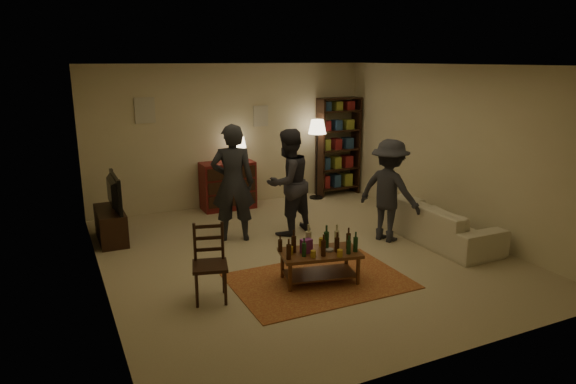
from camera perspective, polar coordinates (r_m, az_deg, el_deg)
floor at (r=7.60m, az=1.52°, el=-6.87°), size 6.00×6.00×0.00m
room_shell at (r=9.68m, az=-9.99°, el=8.64°), size 6.00×6.00×6.00m
rug at (r=6.72m, az=3.51°, el=-9.83°), size 2.20×1.50×0.01m
coffee_table at (r=6.57m, az=3.50°, el=-6.88°), size 1.09×0.74×0.75m
dining_chair at (r=6.16m, az=-8.71°, el=-7.45°), size 0.49×0.49×0.93m
tv_stand at (r=8.49m, az=-19.13°, el=-2.64°), size 0.40×1.00×1.06m
dresser at (r=9.79m, az=-6.65°, el=0.87°), size 1.00×0.50×1.36m
bookshelf at (r=10.74m, az=5.59°, el=5.16°), size 0.90×0.34×2.02m
floor_lamp at (r=10.30m, az=3.26°, el=6.65°), size 0.36×0.36×1.61m
sofa at (r=8.38m, az=16.38°, el=-3.21°), size 0.81×2.08×0.61m
person_left at (r=7.97m, az=-6.14°, el=1.00°), size 0.78×0.64×1.84m
person_right at (r=8.23m, az=0.00°, el=1.09°), size 1.01×0.89×1.72m
person_by_sofa at (r=8.10m, az=11.17°, el=0.15°), size 0.95×1.18×1.60m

